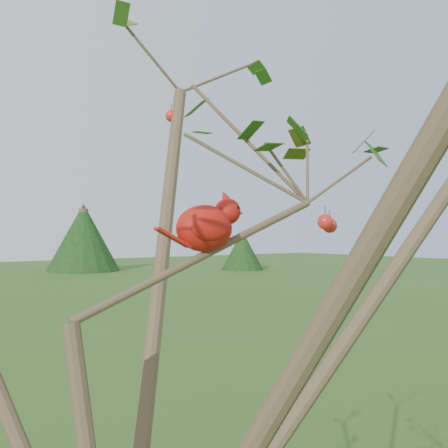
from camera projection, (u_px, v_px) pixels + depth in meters
crabapple_tree at (136, 235)px, 1.04m from camera, size 2.35×2.05×2.95m
cardinal at (207, 226)px, 1.26m from camera, size 0.22×0.12×0.15m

